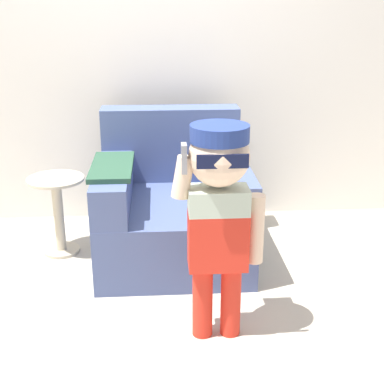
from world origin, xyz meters
name	(u,v)px	position (x,y,z in m)	size (l,w,h in m)	color
ground_plane	(151,262)	(0.00, 0.00, 0.00)	(10.00, 10.00, 0.00)	#BCB29E
wall_back	(147,43)	(0.00, 0.84, 1.30)	(10.00, 0.05, 2.60)	silver
armchair	(172,206)	(0.15, 0.16, 0.32)	(0.96, 1.03, 0.90)	#475684
person_child	(219,201)	(0.34, -0.80, 0.71)	(0.44, 0.33, 1.07)	red
side_table	(58,208)	(-0.59, 0.19, 0.31)	(0.36, 0.36, 0.52)	beige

